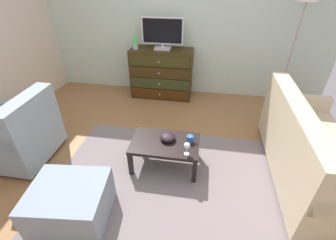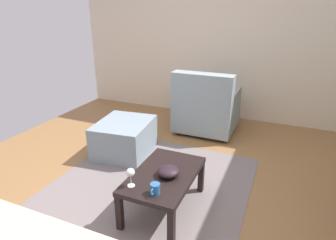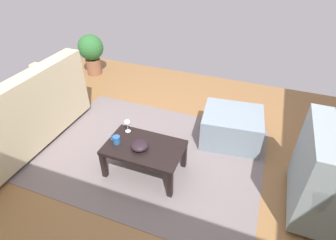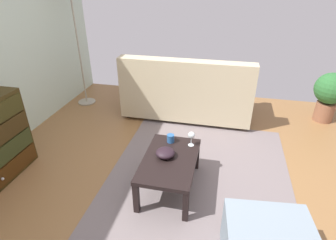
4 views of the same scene
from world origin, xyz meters
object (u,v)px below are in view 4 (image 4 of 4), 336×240
at_px(wine_glass, 191,136).
at_px(couch_large, 187,94).
at_px(potted_plant, 330,93).
at_px(bowl_decorative, 165,153).
at_px(mug, 171,138).
at_px(coffee_table, 170,163).

relative_size(wine_glass, couch_large, 0.09).
bearing_deg(potted_plant, bowl_decorative, 134.04).
xyz_separation_m(mug, bowl_decorative, (-0.27, -0.00, -0.00)).
bearing_deg(potted_plant, wine_glass, 133.33).
distance_m(coffee_table, mug, 0.31).
bearing_deg(couch_large, coffee_table, -176.80).
height_order(coffee_table, couch_large, couch_large).
relative_size(mug, couch_large, 0.06).
relative_size(mug, bowl_decorative, 0.62).
bearing_deg(wine_glass, bowl_decorative, 139.25).
height_order(coffee_table, wine_glass, wine_glass).
xyz_separation_m(mug, couch_large, (1.34, 0.04, -0.05)).
bearing_deg(potted_plant, couch_large, 97.80).
height_order(wine_glass, mug, wine_glass).
distance_m(coffee_table, potted_plant, 2.69).
relative_size(bowl_decorative, potted_plant, 0.26).
bearing_deg(coffee_table, potted_plant, -44.88).
bearing_deg(potted_plant, coffee_table, 135.12).
height_order(wine_glass, bowl_decorative, wine_glass).
bearing_deg(wine_glass, mug, 85.13).
xyz_separation_m(bowl_decorative, couch_large, (1.61, 0.04, -0.05)).
relative_size(mug, potted_plant, 0.16).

